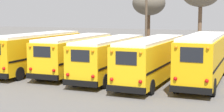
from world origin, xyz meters
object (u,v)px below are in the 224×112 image
Objects in this scene: utility_pole at (146,13)px; school_bus_4 at (204,57)px; school_bus_2 at (111,56)px; bare_tree_1 at (149,3)px; school_bus_0 at (38,51)px; school_bus_3 at (153,58)px; school_bus_1 at (76,53)px.

school_bus_4 is at bearing -55.90° from utility_pole.
utility_pole is at bearing 96.49° from school_bus_2.
utility_pole is at bearing -75.23° from bare_tree_1.
school_bus_4 is at bearing -60.57° from bare_tree_1.
school_bus_4 is 1.08× the size of utility_pole.
utility_pole is at bearing 124.10° from school_bus_4.
school_bus_2 is at bearing -83.51° from utility_pole.
bare_tree_1 is at bearing 76.49° from school_bus_0.
bare_tree_1 is at bearing 108.95° from school_bus_3.
school_bus_4 reaches higher than school_bus_1.
bare_tree_1 reaches higher than school_bus_1.
school_bus_4 is at bearing -0.24° from school_bus_1.
school_bus_2 is 1.11× the size of utility_pole.
school_bus_1 is at bearing 8.22° from school_bus_0.
bare_tree_1 reaches higher than school_bus_0.
utility_pole reaches higher than school_bus_3.
school_bus_0 is 1.05× the size of school_bus_1.
school_bus_4 reaches higher than school_bus_0.
school_bus_1 is 12.67m from utility_pole.
utility_pole is at bearing 110.37° from school_bus_3.
school_bus_1 is at bearing -92.53° from bare_tree_1.
school_bus_3 is 1.40× the size of bare_tree_1.
school_bus_4 reaches higher than school_bus_3.
school_bus_4 is at bearing 1.89° from school_bus_0.
utility_pole is at bearing 67.08° from school_bus_0.
school_bus_3 is at bearing -7.72° from school_bus_1.
utility_pole reaches higher than bare_tree_1.
school_bus_3 is 3.50m from school_bus_4.
school_bus_0 is at bearing 177.59° from school_bus_3.
utility_pole reaches higher than school_bus_0.
bare_tree_1 is at bearing 104.77° from utility_pole.
school_bus_1 is at bearing 172.28° from school_bus_3.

